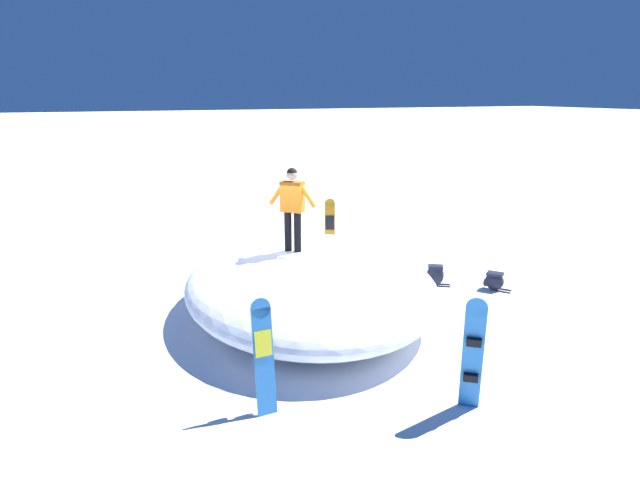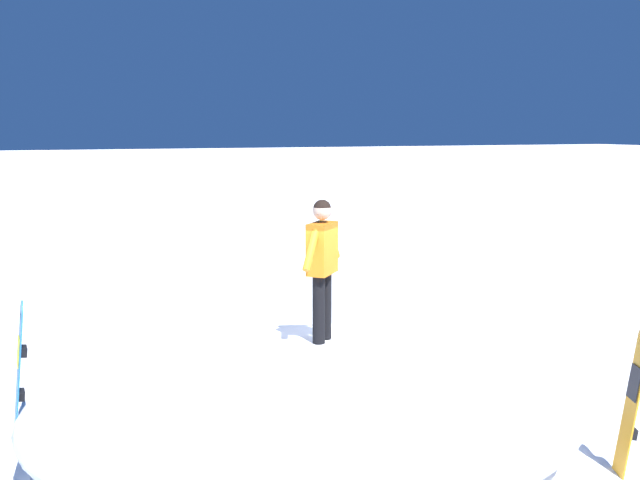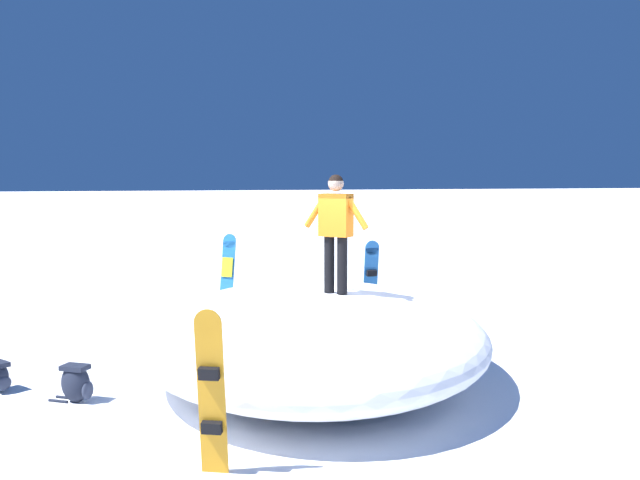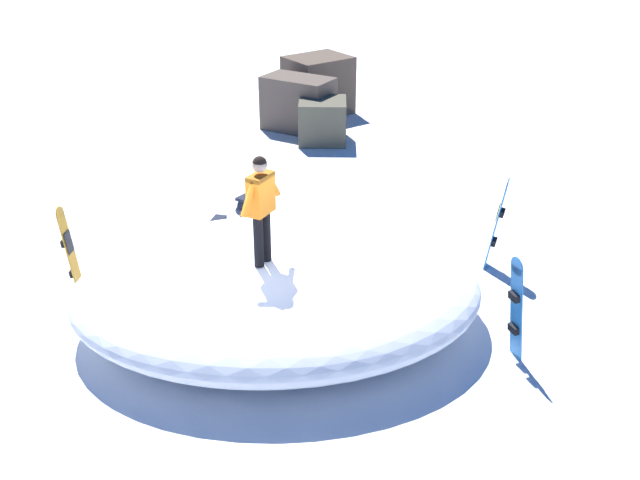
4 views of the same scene
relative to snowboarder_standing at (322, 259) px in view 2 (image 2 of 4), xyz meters
name	(u,v)px [view 2 (image 2 of 4)]	position (x,y,z in m)	size (l,w,h in m)	color
ground	(330,426)	(0.25, 0.34, -2.16)	(240.00, 240.00, 0.00)	white
snow_mound	(310,402)	(-0.25, -0.25, -1.55)	(6.11, 4.74, 1.21)	white
snowboarder_standing	(322,259)	(0.00, 0.00, 0.00)	(0.75, 0.76, 1.60)	black
snowboard_primary_upright	(20,365)	(-3.20, 1.59, -1.33)	(0.22, 0.29, 1.61)	#2672BF
snowboard_secondary_upright	(633,399)	(2.67, -1.95, -1.33)	(0.29, 0.32, 1.61)	orange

